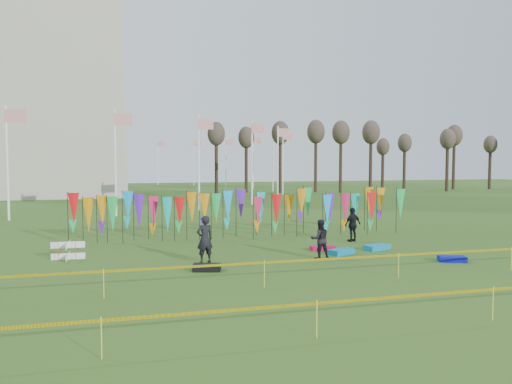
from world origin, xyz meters
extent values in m
plane|color=#274A15|center=(0.00, 0.00, 0.00)|extent=(160.00, 160.00, 0.00)
cylinder|color=white|center=(14.00, 48.00, 4.00)|extent=(0.16, 0.16, 8.00)
plane|color=#AF1217|center=(14.60, 48.00, 7.30)|extent=(1.40, 0.00, 1.40)
cylinder|color=white|center=(13.05, 55.25, 4.00)|extent=(0.16, 0.16, 8.00)
plane|color=#AF1217|center=(13.65, 55.25, 7.30)|extent=(1.40, 0.00, 1.40)
cylinder|color=white|center=(10.25, 62.00, 4.00)|extent=(0.16, 0.16, 8.00)
plane|color=#AF1217|center=(10.85, 62.00, 7.30)|extent=(1.40, 0.00, 1.40)
cylinder|color=white|center=(5.80, 67.80, 4.00)|extent=(0.16, 0.16, 8.00)
plane|color=#AF1217|center=(6.40, 67.80, 7.30)|extent=(1.40, 0.00, 1.40)
cylinder|color=white|center=(0.00, 72.25, 4.00)|extent=(0.16, 0.16, 8.00)
plane|color=#AF1217|center=(0.60, 72.25, 7.30)|extent=(1.40, 0.00, 1.40)
cylinder|color=white|center=(-6.75, 75.05, 4.00)|extent=(0.16, 0.16, 8.00)
plane|color=#AF1217|center=(-6.15, 75.05, 7.30)|extent=(1.40, 0.00, 1.40)
cylinder|color=white|center=(-14.00, 76.00, 4.00)|extent=(0.16, 0.16, 8.00)
plane|color=#AF1217|center=(-13.40, 76.00, 7.30)|extent=(1.40, 0.00, 1.40)
cylinder|color=white|center=(-21.25, 75.05, 4.00)|extent=(0.16, 0.16, 8.00)
plane|color=#AF1217|center=(-20.65, 75.05, 7.30)|extent=(1.40, 0.00, 1.40)
cylinder|color=white|center=(-14.00, 20.00, 4.00)|extent=(0.16, 0.16, 8.00)
plane|color=#AF1217|center=(-13.40, 20.00, 7.30)|extent=(1.40, 0.00, 1.40)
cylinder|color=white|center=(-6.75, 20.95, 4.00)|extent=(0.16, 0.16, 8.00)
plane|color=#AF1217|center=(-6.15, 20.95, 7.30)|extent=(1.40, 0.00, 1.40)
cylinder|color=white|center=(0.00, 23.75, 4.00)|extent=(0.16, 0.16, 8.00)
plane|color=#AF1217|center=(0.60, 23.75, 7.30)|extent=(1.40, 0.00, 1.40)
cylinder|color=white|center=(5.80, 28.20, 4.00)|extent=(0.16, 0.16, 8.00)
plane|color=#AF1217|center=(6.40, 28.20, 7.30)|extent=(1.40, 0.00, 1.40)
cylinder|color=white|center=(10.25, 34.00, 4.00)|extent=(0.16, 0.16, 8.00)
plane|color=#AF1217|center=(10.85, 34.00, 7.30)|extent=(1.40, 0.00, 1.40)
cylinder|color=white|center=(13.05, 40.75, 4.00)|extent=(0.16, 0.16, 8.00)
plane|color=#AF1217|center=(13.65, 40.75, 7.30)|extent=(1.40, 0.00, 1.40)
cylinder|color=black|center=(-9.00, 8.02, 1.24)|extent=(0.03, 0.03, 2.48)
cone|color=red|center=(-8.72, 8.02, 1.60)|extent=(0.64, 0.64, 1.60)
cylinder|color=black|center=(-8.33, 8.02, 1.24)|extent=(0.03, 0.03, 2.48)
cone|color=orange|center=(-8.05, 8.02, 1.60)|extent=(0.64, 0.64, 1.60)
cylinder|color=black|center=(-7.67, 8.02, 1.24)|extent=(0.03, 0.03, 2.48)
cone|color=orange|center=(-7.39, 8.02, 1.60)|extent=(0.64, 0.64, 1.60)
cylinder|color=black|center=(-7.00, 8.02, 1.24)|extent=(0.03, 0.03, 2.48)
cone|color=green|center=(-6.72, 8.02, 1.60)|extent=(0.64, 0.64, 1.60)
cylinder|color=black|center=(-6.33, 8.02, 1.24)|extent=(0.03, 0.03, 2.48)
cone|color=#0E95F2|center=(-6.05, 8.02, 1.60)|extent=(0.64, 0.64, 1.60)
cylinder|color=black|center=(-5.67, 8.02, 1.24)|extent=(0.03, 0.03, 2.48)
cone|color=#5915BE|center=(-5.39, 8.02, 1.60)|extent=(0.64, 0.64, 1.60)
cylinder|color=black|center=(-5.00, 8.02, 1.24)|extent=(0.03, 0.03, 2.48)
cone|color=#D41751|center=(-4.72, 8.02, 1.60)|extent=(0.64, 0.64, 1.60)
cylinder|color=black|center=(-4.33, 8.02, 1.24)|extent=(0.03, 0.03, 2.48)
cone|color=#0BAEAA|center=(-4.05, 8.02, 1.60)|extent=(0.64, 0.64, 1.60)
cylinder|color=black|center=(-3.67, 8.02, 1.24)|extent=(0.03, 0.03, 2.48)
cone|color=red|center=(-3.39, 8.02, 1.60)|extent=(0.64, 0.64, 1.60)
cylinder|color=black|center=(-3.00, 8.02, 1.24)|extent=(0.03, 0.03, 2.48)
cone|color=orange|center=(-2.72, 8.02, 1.60)|extent=(0.64, 0.64, 1.60)
cylinder|color=black|center=(-2.33, 8.02, 1.24)|extent=(0.03, 0.03, 2.48)
cone|color=orange|center=(-2.05, 8.02, 1.60)|extent=(0.64, 0.64, 1.60)
cylinder|color=black|center=(-1.67, 8.02, 1.24)|extent=(0.03, 0.03, 2.48)
cone|color=green|center=(-1.39, 8.02, 1.60)|extent=(0.64, 0.64, 1.60)
cylinder|color=black|center=(-1.00, 8.02, 1.24)|extent=(0.03, 0.03, 2.48)
cone|color=#0E95F2|center=(-0.72, 8.02, 1.60)|extent=(0.64, 0.64, 1.60)
cylinder|color=black|center=(-0.33, 8.02, 1.24)|extent=(0.03, 0.03, 2.48)
cone|color=#5915BE|center=(-0.05, 8.02, 1.60)|extent=(0.64, 0.64, 1.60)
cylinder|color=black|center=(0.33, 8.02, 1.24)|extent=(0.03, 0.03, 2.48)
cone|color=#D41751|center=(0.61, 8.02, 1.60)|extent=(0.64, 0.64, 1.60)
cylinder|color=black|center=(1.00, 8.02, 1.24)|extent=(0.03, 0.03, 2.48)
cone|color=#0BAEAA|center=(1.28, 8.02, 1.60)|extent=(0.64, 0.64, 1.60)
cylinder|color=black|center=(1.67, 8.02, 1.24)|extent=(0.03, 0.03, 2.48)
cone|color=red|center=(1.95, 8.02, 1.60)|extent=(0.64, 0.64, 1.60)
cylinder|color=black|center=(2.33, 8.02, 1.24)|extent=(0.03, 0.03, 2.48)
cone|color=orange|center=(2.61, 8.02, 1.60)|extent=(0.64, 0.64, 1.60)
cylinder|color=black|center=(3.00, 8.02, 1.24)|extent=(0.03, 0.03, 2.48)
cone|color=orange|center=(3.28, 8.02, 1.60)|extent=(0.64, 0.64, 1.60)
cylinder|color=black|center=(3.67, 8.02, 1.24)|extent=(0.03, 0.03, 2.48)
cone|color=green|center=(3.95, 8.02, 1.60)|extent=(0.64, 0.64, 1.60)
cylinder|color=black|center=(4.33, 8.02, 1.24)|extent=(0.03, 0.03, 2.48)
cone|color=#0E95F2|center=(4.61, 8.02, 1.60)|extent=(0.64, 0.64, 1.60)
cylinder|color=black|center=(5.00, 8.02, 1.24)|extent=(0.03, 0.03, 2.48)
cone|color=#5915BE|center=(5.28, 8.02, 1.60)|extent=(0.64, 0.64, 1.60)
cylinder|color=black|center=(5.67, 8.02, 1.24)|extent=(0.03, 0.03, 2.48)
cone|color=#D41751|center=(5.95, 8.02, 1.60)|extent=(0.64, 0.64, 1.60)
cylinder|color=black|center=(6.33, 8.02, 1.24)|extent=(0.03, 0.03, 2.48)
cone|color=#0BAEAA|center=(6.61, 8.02, 1.60)|extent=(0.64, 0.64, 1.60)
cylinder|color=black|center=(7.00, 8.02, 1.24)|extent=(0.03, 0.03, 2.48)
cone|color=red|center=(7.28, 8.02, 1.60)|extent=(0.64, 0.64, 1.60)
cylinder|color=black|center=(7.67, 8.02, 1.24)|extent=(0.03, 0.03, 2.48)
cone|color=orange|center=(7.95, 8.02, 1.60)|extent=(0.64, 0.64, 1.60)
cylinder|color=black|center=(8.33, 8.02, 1.24)|extent=(0.03, 0.03, 2.48)
cone|color=orange|center=(8.61, 8.02, 1.60)|extent=(0.64, 0.64, 1.60)
cylinder|color=black|center=(9.00, 8.02, 1.24)|extent=(0.03, 0.03, 2.48)
cone|color=green|center=(9.28, 8.02, 1.60)|extent=(0.64, 0.64, 1.60)
cube|color=yellow|center=(0.00, -2.59, 0.82)|extent=(26.00, 0.01, 0.08)
cylinder|color=yellow|center=(-7.00, -2.59, 0.45)|extent=(0.02, 0.02, 0.90)
cylinder|color=yellow|center=(-2.00, -2.59, 0.45)|extent=(0.02, 0.02, 0.90)
cylinder|color=yellow|center=(3.00, -2.59, 0.45)|extent=(0.02, 0.02, 0.90)
cube|color=yellow|center=(0.00, -7.44, 0.82)|extent=(26.00, 0.01, 0.08)
cylinder|color=yellow|center=(-7.00, -7.44, 0.45)|extent=(0.02, 0.02, 0.90)
cylinder|color=yellow|center=(-2.00, -7.44, 0.45)|extent=(0.02, 0.02, 0.90)
cylinder|color=yellow|center=(3.00, -7.44, 0.45)|extent=(0.02, 0.02, 0.90)
cylinder|color=#37271B|center=(6.00, 44.00, 3.20)|extent=(0.44, 0.44, 6.40)
ellipsoid|color=#46382F|center=(6.00, 44.00, 6.56)|extent=(1.92, 1.92, 2.56)
cylinder|color=#37271B|center=(10.00, 44.00, 3.20)|extent=(0.44, 0.44, 6.40)
ellipsoid|color=#46382F|center=(10.00, 44.00, 6.56)|extent=(1.92, 1.92, 2.56)
cylinder|color=#37271B|center=(14.00, 44.00, 3.20)|extent=(0.44, 0.44, 6.40)
ellipsoid|color=#46382F|center=(14.00, 44.00, 6.56)|extent=(1.92, 1.92, 2.56)
cylinder|color=#37271B|center=(18.00, 44.00, 3.20)|extent=(0.44, 0.44, 6.40)
ellipsoid|color=#46382F|center=(18.00, 44.00, 6.56)|extent=(1.92, 1.92, 2.56)
cylinder|color=#37271B|center=(22.00, 44.00, 3.20)|extent=(0.44, 0.44, 6.40)
ellipsoid|color=#46382F|center=(22.00, 44.00, 6.56)|extent=(1.92, 1.92, 2.56)
cylinder|color=#37271B|center=(26.00, 44.00, 3.20)|extent=(0.44, 0.44, 6.40)
ellipsoid|color=#46382F|center=(26.00, 44.00, 6.56)|extent=(1.92, 1.92, 2.56)
cylinder|color=#37271B|center=(30.00, 44.00, 3.20)|extent=(0.44, 0.44, 6.40)
ellipsoid|color=#46382F|center=(30.00, 44.00, 6.56)|extent=(1.92, 1.92, 2.56)
cylinder|color=#37271B|center=(34.00, 44.00, 3.20)|extent=(0.44, 0.44, 6.40)
ellipsoid|color=#46382F|center=(34.00, 44.00, 6.56)|extent=(1.92, 1.92, 2.56)
cylinder|color=#37271B|center=(38.00, 44.00, 3.20)|extent=(0.44, 0.44, 6.40)
ellipsoid|color=#46382F|center=(38.00, 44.00, 6.56)|extent=(1.92, 1.92, 2.56)
cylinder|color=#37271B|center=(42.00, 44.00, 3.20)|extent=(0.44, 0.44, 6.40)
ellipsoid|color=#46382F|center=(42.00, 44.00, 6.56)|extent=(1.92, 1.92, 2.56)
cylinder|color=#37271B|center=(46.00, 44.00, 3.20)|extent=(0.44, 0.44, 6.40)
ellipsoid|color=#46382F|center=(46.00, 44.00, 6.56)|extent=(1.92, 1.92, 2.56)
cylinder|color=#37271B|center=(50.00, 44.00, 3.20)|extent=(0.44, 0.44, 6.40)
ellipsoid|color=#46382F|center=(50.00, 44.00, 6.56)|extent=(1.92, 1.92, 2.56)
cylinder|color=red|center=(-8.90, 3.65, 0.39)|extent=(0.02, 0.02, 0.78)
cylinder|color=red|center=(-8.22, 3.65, 0.39)|extent=(0.02, 0.02, 0.78)
cylinder|color=red|center=(-8.90, 4.33, 0.39)|extent=(0.02, 0.02, 0.78)
cylinder|color=red|center=(-8.22, 4.33, 0.39)|extent=(0.02, 0.02, 0.78)
imported|color=black|center=(-3.10, 1.87, 0.97)|extent=(0.81, 0.68, 1.94)
imported|color=black|center=(1.77, 1.46, 0.84)|extent=(0.86, 0.58, 1.67)
imported|color=black|center=(5.15, 5.24, 0.88)|extent=(1.17, 0.87, 1.77)
cube|color=#0B7DB0|center=(3.06, 2.09, 0.12)|extent=(1.31, 1.01, 0.24)
cube|color=#0A10AA|center=(6.79, -0.58, 0.11)|extent=(1.21, 0.91, 0.23)
cube|color=#C20C3F|center=(2.65, 3.26, 0.10)|extent=(1.15, 0.58, 0.21)
cube|color=black|center=(-3.27, 0.38, 0.12)|extent=(1.17, 0.86, 0.24)
cube|color=#0D84B8|center=(5.17, 2.72, 0.12)|extent=(1.39, 0.99, 0.24)
camera|label=1|loc=(-6.36, -18.12, 4.13)|focal=35.00mm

